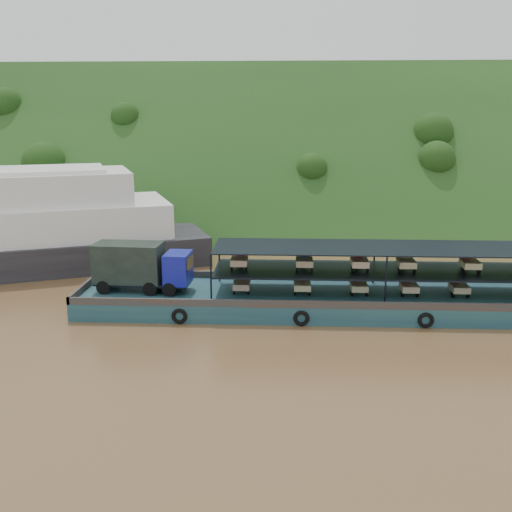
{
  "coord_description": "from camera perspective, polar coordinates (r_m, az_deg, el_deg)",
  "views": [
    {
      "loc": [
        -0.06,
        -37.98,
        13.5
      ],
      "look_at": [
        -2.0,
        3.0,
        3.2
      ],
      "focal_mm": 40.0,
      "sensor_mm": 36.0,
      "label": 1
    }
  ],
  "objects": [
    {
      "name": "hillside",
      "position": [
        75.2,
        2.71,
        3.74
      ],
      "size": [
        140.0,
        39.6,
        39.6
      ],
      "primitive_type": "cube",
      "rotation": [
        0.79,
        0.0,
        0.0
      ],
      "color": "#1A3A15",
      "rests_on": "ground"
    },
    {
      "name": "cargo_barge",
      "position": [
        40.54,
        5.61,
        -3.71
      ],
      "size": [
        35.0,
        7.18,
        4.64
      ],
      "color": "#16394D",
      "rests_on": "ground"
    },
    {
      "name": "ground",
      "position": [
        40.31,
        2.65,
        -5.49
      ],
      "size": [
        160.0,
        160.0,
        0.0
      ],
      "primitive_type": "plane",
      "color": "brown",
      "rests_on": "ground"
    }
  ]
}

